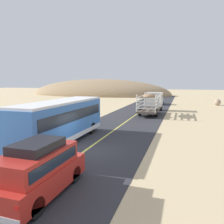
{
  "coord_description": "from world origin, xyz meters",
  "views": [
    {
      "loc": [
        6.11,
        -13.13,
        4.68
      ],
      "look_at": [
        0.0,
        5.8,
        1.88
      ],
      "focal_mm": 34.86,
      "sensor_mm": 36.0,
      "label": 1
    }
  ],
  "objects_px": {
    "bus": "(62,120)",
    "car_far": "(159,101)",
    "livestock_truck": "(153,100)",
    "suv_near": "(39,169)",
    "boulder_mid_field": "(217,102)"
  },
  "relations": [
    {
      "from": "suv_near",
      "to": "livestock_truck",
      "type": "distance_m",
      "value": 26.4
    },
    {
      "from": "suv_near",
      "to": "car_far",
      "type": "distance_m",
      "value": 38.11
    },
    {
      "from": "livestock_truck",
      "to": "bus",
      "type": "height_order",
      "value": "bus"
    },
    {
      "from": "livestock_truck",
      "to": "car_far",
      "type": "distance_m",
      "value": 11.78
    },
    {
      "from": "bus",
      "to": "car_far",
      "type": "relative_size",
      "value": 2.27
    },
    {
      "from": "suv_near",
      "to": "bus",
      "type": "xyz_separation_m",
      "value": [
        -3.29,
        7.33,
        0.6
      ]
    },
    {
      "from": "suv_near",
      "to": "bus",
      "type": "bearing_deg",
      "value": 114.18
    },
    {
      "from": "bus",
      "to": "car_far",
      "type": "bearing_deg",
      "value": 82.17
    },
    {
      "from": "suv_near",
      "to": "livestock_truck",
      "type": "xyz_separation_m",
      "value": [
        1.17,
        26.37,
        0.64
      ]
    },
    {
      "from": "livestock_truck",
      "to": "car_far",
      "type": "bearing_deg",
      "value": 91.12
    },
    {
      "from": "suv_near",
      "to": "livestock_truck",
      "type": "bearing_deg",
      "value": 87.45
    },
    {
      "from": "suv_near",
      "to": "car_far",
      "type": "height_order",
      "value": "suv_near"
    },
    {
      "from": "boulder_mid_field",
      "to": "suv_near",
      "type": "bearing_deg",
      "value": -106.96
    },
    {
      "from": "car_far",
      "to": "boulder_mid_field",
      "type": "xyz_separation_m",
      "value": [
        11.21,
        1.76,
        -0.08
      ]
    },
    {
      "from": "livestock_truck",
      "to": "car_far",
      "type": "xyz_separation_m",
      "value": [
        -0.23,
        11.73,
        -1.1
      ]
    }
  ]
}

